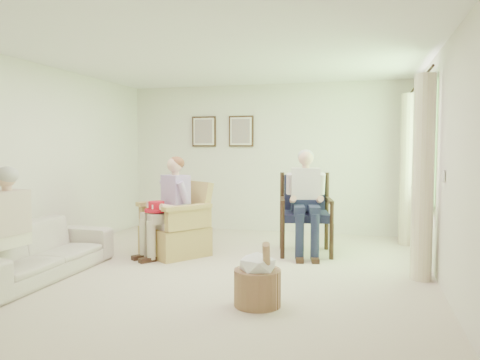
% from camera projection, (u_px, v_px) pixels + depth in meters
% --- Properties ---
extents(floor, '(5.50, 5.50, 0.00)m').
position_uv_depth(floor, '(220.00, 269.00, 5.72)').
color(floor, beige).
rests_on(floor, ground).
extents(back_wall, '(5.00, 0.04, 2.60)m').
position_uv_depth(back_wall, '(266.00, 158.00, 8.28)').
color(back_wall, silver).
rests_on(back_wall, ground).
extents(front_wall, '(5.00, 0.04, 2.60)m').
position_uv_depth(front_wall, '(90.00, 178.00, 2.98)').
color(front_wall, silver).
rests_on(front_wall, ground).
extents(left_wall, '(0.04, 5.50, 2.60)m').
position_uv_depth(left_wall, '(42.00, 162.00, 6.28)').
color(left_wall, silver).
rests_on(left_wall, ground).
extents(right_wall, '(0.04, 5.50, 2.60)m').
position_uv_depth(right_wall, '(443.00, 165.00, 4.98)').
color(right_wall, silver).
rests_on(right_wall, ground).
extents(ceiling, '(5.00, 5.50, 0.02)m').
position_uv_depth(ceiling, '(219.00, 54.00, 5.54)').
color(ceiling, white).
rests_on(ceiling, back_wall).
extents(window, '(0.13, 2.50, 1.63)m').
position_uv_depth(window, '(426.00, 140.00, 6.13)').
color(window, '#2D6B23').
rests_on(window, right_wall).
extents(curtain_left, '(0.34, 0.34, 2.30)m').
position_uv_depth(curtain_left, '(423.00, 178.00, 5.25)').
color(curtain_left, beige).
rests_on(curtain_left, ground).
extents(curtain_right, '(0.34, 0.34, 2.30)m').
position_uv_depth(curtain_right, '(408.00, 170.00, 7.14)').
color(curtain_right, beige).
rests_on(curtain_right, ground).
extents(framed_print_left, '(0.45, 0.05, 0.55)m').
position_uv_depth(framed_print_left, '(204.00, 132.00, 8.51)').
color(framed_print_left, '#382114').
rests_on(framed_print_left, back_wall).
extents(framed_print_right, '(0.45, 0.05, 0.55)m').
position_uv_depth(framed_print_right, '(241.00, 131.00, 8.33)').
color(framed_print_right, '#382114').
rests_on(framed_print_right, back_wall).
extents(wicker_armchair, '(0.80, 0.79, 1.02)m').
position_uv_depth(wicker_armchair, '(176.00, 231.00, 6.51)').
color(wicker_armchair, tan).
rests_on(wicker_armchair, ground).
extents(wood_armchair, '(0.71, 0.67, 1.10)m').
position_uv_depth(wood_armchair, '(306.00, 210.00, 6.62)').
color(wood_armchair, black).
rests_on(wood_armchair, ground).
extents(sofa, '(2.09, 0.82, 0.61)m').
position_uv_depth(sofa, '(35.00, 251.00, 5.36)').
color(sofa, beige).
rests_on(sofa, ground).
extents(person_wicker, '(0.40, 0.62, 1.34)m').
position_uv_depth(person_wicker, '(172.00, 200.00, 6.35)').
color(person_wicker, beige).
rests_on(person_wicker, ground).
extents(person_dark, '(0.40, 0.63, 1.43)m').
position_uv_depth(person_dark, '(305.00, 194.00, 6.43)').
color(person_dark, '#1B213C').
rests_on(person_dark, ground).
extents(person_sofa, '(0.42, 0.63, 1.27)m').
position_uv_depth(person_sofa, '(2.00, 221.00, 4.87)').
color(person_sofa, beige).
rests_on(person_sofa, ground).
extents(red_hat, '(0.32, 0.32, 0.14)m').
position_uv_depth(red_hat, '(156.00, 208.00, 6.24)').
color(red_hat, red).
rests_on(red_hat, person_wicker).
extents(hatbox, '(0.53, 0.53, 0.65)m').
position_uv_depth(hatbox, '(258.00, 279.00, 4.40)').
color(hatbox, tan).
rests_on(hatbox, ground).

